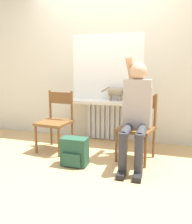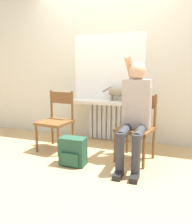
# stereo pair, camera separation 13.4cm
# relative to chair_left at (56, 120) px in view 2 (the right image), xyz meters

# --- Properties ---
(ground_plane) EXTENTS (12.00, 12.00, 0.00)m
(ground_plane) POSITION_rel_chair_left_xyz_m (0.59, -0.46, -0.45)
(ground_plane) COLOR tan
(wall_with_window) EXTENTS (7.00, 0.06, 2.70)m
(wall_with_window) POSITION_rel_chair_left_xyz_m (0.59, 0.77, 0.90)
(wall_with_window) COLOR beige
(wall_with_window) RESTS_ON ground_plane
(radiator) EXTENTS (0.67, 0.08, 0.64)m
(radiator) POSITION_rel_chair_left_xyz_m (0.59, 0.69, -0.13)
(radiator) COLOR silver
(radiator) RESTS_ON ground_plane
(windowsill) EXTENTS (1.24, 0.33, 0.05)m
(windowsill) POSITION_rel_chair_left_xyz_m (0.59, 0.57, 0.21)
(windowsill) COLOR silver
(windowsill) RESTS_ON radiator
(window_glass) EXTENTS (1.19, 0.01, 1.06)m
(window_glass) POSITION_rel_chair_left_xyz_m (0.59, 0.73, 0.77)
(window_glass) COLOR white
(window_glass) RESTS_ON windowsill
(chair_left) EXTENTS (0.48, 0.48, 0.87)m
(chair_left) POSITION_rel_chair_left_xyz_m (0.00, 0.00, 0.00)
(chair_left) COLOR brown
(chair_left) RESTS_ON ground_plane
(chair_right) EXTENTS (0.52, 0.52, 0.87)m
(chair_right) POSITION_rel_chair_left_xyz_m (1.19, -0.00, 0.00)
(chair_right) COLOR brown
(chair_right) RESTS_ON ground_plane
(person) EXTENTS (0.36, 1.05, 1.38)m
(person) POSITION_rel_chair_left_xyz_m (1.18, -0.13, 0.25)
(person) COLOR #333338
(person) RESTS_ON ground_plane
(cat) EXTENTS (0.43, 0.12, 0.23)m
(cat) POSITION_rel_chair_left_xyz_m (0.78, 0.62, 0.38)
(cat) COLOR #9E896B
(cat) RESTS_ON windowsill
(backpack) EXTENTS (0.32, 0.21, 0.36)m
(backpack) POSITION_rel_chair_left_xyz_m (0.47, -0.44, -0.28)
(backpack) COLOR #234C38
(backpack) RESTS_ON ground_plane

